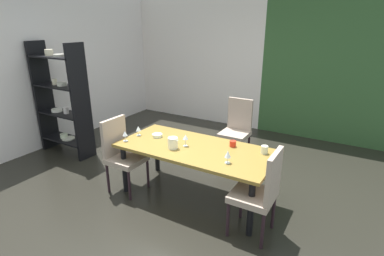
% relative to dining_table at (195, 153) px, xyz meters
% --- Properties ---
extents(ground_plane, '(5.98, 6.32, 0.02)m').
position_rel_dining_table_xyz_m(ground_plane, '(-0.35, -0.05, -0.65)').
color(ground_plane, black).
extents(back_panel_interior, '(3.18, 0.10, 2.74)m').
position_rel_dining_table_xyz_m(back_panel_interior, '(-1.75, 3.06, 0.73)').
color(back_panel_interior, silver).
rests_on(back_panel_interior, ground_plane).
extents(garden_window_panel, '(2.80, 0.10, 2.74)m').
position_rel_dining_table_xyz_m(garden_window_panel, '(1.24, 3.06, 0.73)').
color(garden_window_panel, '#2F522B').
rests_on(garden_window_panel, ground_plane).
extents(left_interior_panel, '(0.10, 6.32, 2.74)m').
position_rel_dining_table_xyz_m(left_interior_panel, '(-3.29, -0.05, 0.73)').
color(left_interior_panel, silver).
rests_on(left_interior_panel, ground_plane).
extents(dining_table, '(1.98, 0.92, 0.71)m').
position_rel_dining_table_xyz_m(dining_table, '(0.00, 0.00, 0.00)').
color(dining_table, olive).
rests_on(dining_table, ground_plane).
extents(chair_head_far, '(0.44, 0.45, 1.02)m').
position_rel_dining_table_xyz_m(chair_head_far, '(-0.01, 1.40, -0.08)').
color(chair_head_far, gray).
rests_on(chair_head_far, ground_plane).
extents(chair_left_near, '(0.44, 0.44, 1.00)m').
position_rel_dining_table_xyz_m(chair_left_near, '(-0.97, -0.31, -0.09)').
color(chair_left_near, gray).
rests_on(chair_left_near, ground_plane).
extents(chair_right_near, '(0.44, 0.44, 1.00)m').
position_rel_dining_table_xyz_m(chair_right_near, '(0.97, -0.31, -0.09)').
color(chair_right_near, gray).
rests_on(chair_right_near, ground_plane).
extents(display_shelf, '(1.02, 0.35, 1.91)m').
position_rel_dining_table_xyz_m(display_shelf, '(-2.68, 0.12, 0.32)').
color(display_shelf, black).
rests_on(display_shelf, ground_plane).
extents(wine_glass_left, '(0.07, 0.07, 0.14)m').
position_rel_dining_table_xyz_m(wine_glass_left, '(-0.89, -0.03, 0.17)').
color(wine_glass_left, silver).
rests_on(wine_glass_left, dining_table).
extents(wine_glass_front, '(0.07, 0.07, 0.15)m').
position_rel_dining_table_xyz_m(wine_glass_front, '(-0.13, -0.03, 0.19)').
color(wine_glass_front, silver).
rests_on(wine_glass_front, dining_table).
extents(wine_glass_rear, '(0.06, 0.06, 0.14)m').
position_rel_dining_table_xyz_m(wine_glass_rear, '(-0.90, -0.29, 0.18)').
color(wine_glass_rear, silver).
rests_on(wine_glass_rear, dining_table).
extents(wine_glass_near_window, '(0.07, 0.07, 0.15)m').
position_rel_dining_table_xyz_m(wine_glass_near_window, '(0.53, -0.21, 0.18)').
color(wine_glass_near_window, silver).
rests_on(wine_glass_near_window, dining_table).
extents(serving_bowl_right, '(0.14, 0.14, 0.04)m').
position_rel_dining_table_xyz_m(serving_bowl_right, '(-0.63, 0.05, 0.10)').
color(serving_bowl_right, silver).
rests_on(serving_bowl_right, dining_table).
extents(cup_corner, '(0.08, 0.08, 0.10)m').
position_rel_dining_table_xyz_m(cup_corner, '(0.80, 0.26, 0.12)').
color(cup_corner, beige).
rests_on(cup_corner, dining_table).
extents(cup_center, '(0.08, 0.08, 0.08)m').
position_rel_dining_table_xyz_m(cup_center, '(0.40, 0.26, 0.11)').
color(cup_center, red).
rests_on(cup_center, dining_table).
extents(pitcher_near_shelf, '(0.14, 0.12, 0.14)m').
position_rel_dining_table_xyz_m(pitcher_near_shelf, '(-0.23, -0.17, 0.15)').
color(pitcher_near_shelf, white).
rests_on(pitcher_near_shelf, dining_table).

